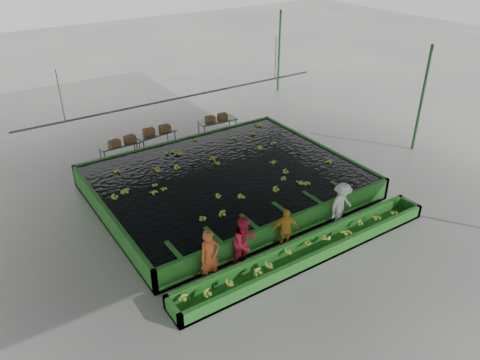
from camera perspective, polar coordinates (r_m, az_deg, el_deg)
ground at (r=18.04m, az=0.88°, el=-3.42°), size 80.00×80.00×0.00m
shed_roof at (r=15.92m, az=1.02°, el=11.94°), size 20.00×22.00×0.04m
shed_posts at (r=16.83m, az=0.94°, el=3.78°), size 20.00×22.00×5.00m
flotation_tank at (r=18.88m, az=-1.68°, el=-0.23°), size 10.00×8.00×0.90m
tank_water at (r=18.69m, az=-1.69°, el=0.84°), size 9.70×7.70×0.00m
sorting_trough at (r=15.60m, az=8.44°, el=-8.54°), size 10.00×1.00×0.50m
cableway_rail at (r=20.65m, az=-7.02°, el=9.96°), size 0.08×0.08×14.00m
rail_hanger_left at (r=18.78m, az=-21.05°, el=9.51°), size 0.04×0.04×2.00m
rail_hanger_right at (r=22.92m, az=4.36°, el=14.62°), size 0.04×0.04×2.00m
worker_a at (r=14.16m, az=-3.70°, el=-9.34°), size 0.67×0.45×1.81m
worker_b at (r=14.68m, az=0.58°, el=-7.64°), size 0.99×0.83×1.83m
worker_c at (r=15.55m, az=5.54°, el=-6.05°), size 0.98×0.69×1.55m
worker_d at (r=16.98m, az=12.26°, el=-2.99°), size 1.22×0.84×1.72m
packing_table_left at (r=22.11m, az=-14.38°, el=3.32°), size 1.84×0.74×0.84m
packing_table_mid at (r=22.81m, az=-10.18°, el=4.67°), size 2.02×1.03×0.88m
packing_table_right at (r=23.95m, az=-2.77°, el=6.35°), size 2.01×0.91×0.90m
box_stack_left at (r=21.90m, az=-14.12°, el=4.31°), size 1.31×0.53×0.27m
box_stack_mid at (r=22.63m, az=-10.06°, el=5.70°), size 1.33×0.41×0.29m
box_stack_right at (r=23.81m, az=-2.90°, el=7.37°), size 1.17×0.34×0.25m
floating_bananas at (r=19.30m, az=-2.95°, el=1.78°), size 9.31×6.34×0.13m
trough_bananas at (r=15.51m, az=8.48°, el=-8.10°), size 8.29×0.55×0.11m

